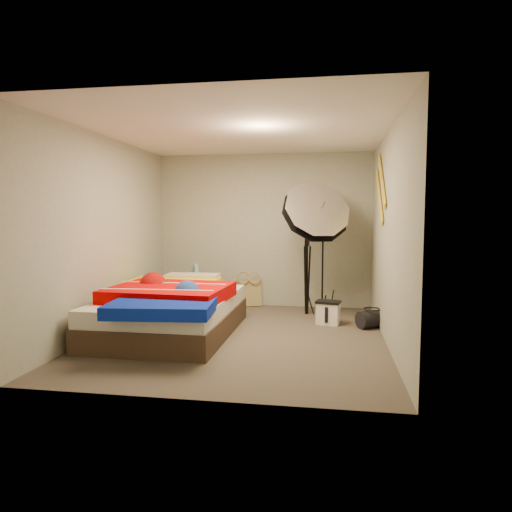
% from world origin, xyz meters
% --- Properties ---
extents(floor, '(4.00, 4.00, 0.00)m').
position_xyz_m(floor, '(0.00, 0.00, 0.00)').
color(floor, '#4D463B').
rests_on(floor, ground).
extents(ceiling, '(4.00, 4.00, 0.00)m').
position_xyz_m(ceiling, '(0.00, 0.00, 2.50)').
color(ceiling, silver).
rests_on(ceiling, wall_back).
extents(wall_back, '(3.50, 0.00, 3.50)m').
position_xyz_m(wall_back, '(0.00, 2.00, 1.25)').
color(wall_back, '#9FA493').
rests_on(wall_back, floor).
extents(wall_front, '(3.50, 0.00, 3.50)m').
position_xyz_m(wall_front, '(0.00, -2.00, 1.25)').
color(wall_front, '#9FA493').
rests_on(wall_front, floor).
extents(wall_left, '(0.00, 4.00, 4.00)m').
position_xyz_m(wall_left, '(-1.75, 0.00, 1.25)').
color(wall_left, '#9FA493').
rests_on(wall_left, floor).
extents(wall_right, '(0.00, 4.00, 4.00)m').
position_xyz_m(wall_right, '(1.75, 0.00, 1.25)').
color(wall_right, '#9FA493').
rests_on(wall_right, floor).
extents(tote_bag, '(0.47, 0.34, 0.44)m').
position_xyz_m(tote_bag, '(-0.24, 1.90, 0.21)').
color(tote_bag, tan).
rests_on(tote_bag, floor).
extents(wrapping_roll, '(0.15, 0.21, 0.69)m').
position_xyz_m(wrapping_roll, '(-1.12, 1.90, 0.34)').
color(wrapping_roll, '#59A9D8').
rests_on(wrapping_roll, floor).
extents(camera_case, '(0.34, 0.27, 0.30)m').
position_xyz_m(camera_case, '(1.07, 0.81, 0.15)').
color(camera_case, white).
rests_on(camera_case, floor).
extents(duffel_bag, '(0.45, 0.40, 0.23)m').
position_xyz_m(duffel_bag, '(1.65, 0.70, 0.12)').
color(duffel_bag, black).
rests_on(duffel_bag, floor).
extents(wall_stripe_upper, '(0.02, 0.91, 0.78)m').
position_xyz_m(wall_stripe_upper, '(1.73, 0.60, 1.95)').
color(wall_stripe_upper, gold).
rests_on(wall_stripe_upper, wall_right).
extents(wall_stripe_lower, '(0.02, 0.91, 0.78)m').
position_xyz_m(wall_stripe_lower, '(1.73, 0.85, 1.75)').
color(wall_stripe_lower, gold).
rests_on(wall_stripe_lower, wall_right).
extents(bed, '(1.60, 2.43, 0.65)m').
position_xyz_m(bed, '(-0.89, -0.02, 0.32)').
color(bed, '#3F2E21').
rests_on(bed, floor).
extents(photo_umbrella, '(1.11, 1.00, 2.11)m').
position_xyz_m(photo_umbrella, '(0.86, 1.26, 1.51)').
color(photo_umbrella, black).
rests_on(photo_umbrella, floor).
extents(camera_tripod, '(0.07, 0.07, 1.15)m').
position_xyz_m(camera_tripod, '(0.75, 1.44, 0.66)').
color(camera_tripod, black).
rests_on(camera_tripod, floor).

